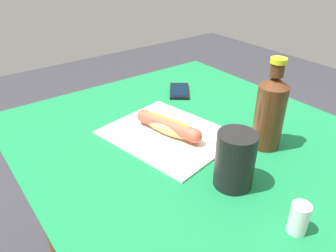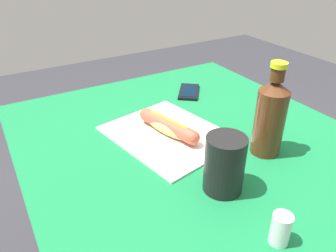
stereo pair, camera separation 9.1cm
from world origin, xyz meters
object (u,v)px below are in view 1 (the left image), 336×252
(hot_dog, at_px, (168,126))
(salt_shaker, at_px, (299,218))
(drinking_cup, at_px, (235,160))
(cell_phone, at_px, (179,91))
(soda_bottle, at_px, (270,111))

(hot_dog, xyz_separation_m, salt_shaker, (0.42, -0.01, 0.00))
(drinking_cup, bearing_deg, cell_phone, 154.68)
(cell_phone, xyz_separation_m, salt_shaker, (0.63, -0.22, 0.03))
(soda_bottle, bearing_deg, cell_phone, 175.11)
(soda_bottle, xyz_separation_m, drinking_cup, (0.06, -0.19, -0.04))
(hot_dog, xyz_separation_m, drinking_cup, (0.25, -0.01, 0.04))
(hot_dog, relative_size, cell_phone, 1.49)
(hot_dog, xyz_separation_m, cell_phone, (-0.21, 0.21, -0.02))
(soda_bottle, bearing_deg, hot_dog, -137.95)
(cell_phone, xyz_separation_m, drinking_cup, (0.46, -0.22, 0.06))
(hot_dog, height_order, soda_bottle, soda_bottle)
(soda_bottle, distance_m, drinking_cup, 0.20)
(drinking_cup, height_order, salt_shaker, drinking_cup)
(drinking_cup, xyz_separation_m, salt_shaker, (0.17, -0.00, -0.03))
(soda_bottle, relative_size, drinking_cup, 1.84)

